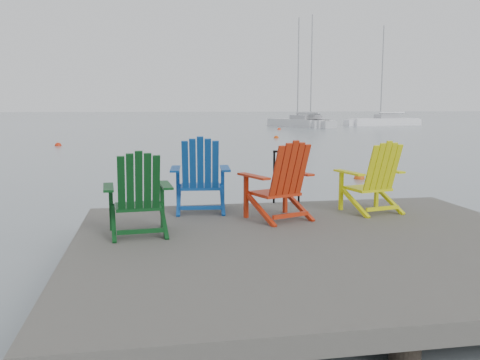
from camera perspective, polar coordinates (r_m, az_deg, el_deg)
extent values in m
plane|color=gray|center=(6.52, 8.74, -10.91)|extent=(400.00, 400.00, 0.00)
cube|color=#312F2B|center=(6.40, 8.82, -7.53)|extent=(6.00, 5.00, 0.20)
cylinder|color=black|center=(8.41, -14.41, -8.80)|extent=(0.26, 0.26, 1.20)
cylinder|color=black|center=(8.62, 3.97, -8.13)|extent=(0.26, 0.26, 1.20)
cylinder|color=black|center=(9.62, 19.89, -6.88)|extent=(0.26, 0.26, 1.20)
cylinder|color=black|center=(8.61, 3.84, 0.36)|extent=(0.04, 0.04, 0.90)
cylinder|color=black|center=(8.72, 6.65, 0.42)|extent=(0.04, 0.04, 0.90)
cylinder|color=black|center=(8.61, 5.29, 3.23)|extent=(0.48, 0.04, 0.04)
cylinder|color=black|center=(8.65, 5.26, 1.05)|extent=(0.44, 0.03, 0.03)
cube|color=#0A3814|center=(6.72, -11.39, -2.92)|extent=(0.61, 0.55, 0.04)
cube|color=#0A3814|center=(6.93, -14.26, -3.08)|extent=(0.06, 0.06, 0.60)
cube|color=#0A3814|center=(6.96, -8.72, -2.86)|extent=(0.06, 0.06, 0.60)
cube|color=#0A3814|center=(6.65, -14.56, -0.80)|extent=(0.18, 0.66, 0.03)
cube|color=#0A3814|center=(6.69, -8.34, -0.57)|extent=(0.18, 0.66, 0.03)
cube|color=#0A3814|center=(6.32, -11.29, -0.33)|extent=(0.55, 0.32, 0.73)
cube|color=navy|center=(8.06, -4.46, -0.74)|extent=(0.66, 0.60, 0.05)
cube|color=navy|center=(8.30, -6.97, -0.87)|extent=(0.06, 0.06, 0.65)
cube|color=navy|center=(8.30, -1.97, -0.81)|extent=(0.06, 0.06, 0.65)
cube|color=navy|center=(8.01, -7.28, 1.25)|extent=(0.20, 0.71, 0.03)
cube|color=navy|center=(8.01, -1.69, 1.31)|extent=(0.20, 0.71, 0.03)
cube|color=navy|center=(7.64, -4.48, 1.68)|extent=(0.59, 0.35, 0.79)
cube|color=#AD260C|center=(7.47, 3.90, -1.50)|extent=(0.75, 0.71, 0.04)
cube|color=#AD260C|center=(7.47, 0.69, -1.87)|extent=(0.07, 0.07, 0.63)
cube|color=#AD260C|center=(7.86, 5.10, -1.39)|extent=(0.07, 0.07, 0.63)
cube|color=#AD260C|center=(7.20, 1.52, 0.43)|extent=(0.37, 0.69, 0.03)
cube|color=#AD260C|center=(7.64, 6.38, 0.83)|extent=(0.37, 0.69, 0.03)
cube|color=#AD260C|center=(7.12, 5.61, 1.07)|extent=(0.62, 0.47, 0.77)
cube|color=#D4D80C|center=(8.22, 14.12, -0.92)|extent=(0.68, 0.63, 0.04)
cube|color=#D4D80C|center=(8.20, 11.29, -1.19)|extent=(0.06, 0.06, 0.61)
cube|color=#D4D80C|center=(8.60, 15.09, -0.89)|extent=(0.06, 0.06, 0.61)
cube|color=#D4D80C|center=(7.95, 12.14, 0.83)|extent=(0.27, 0.68, 0.03)
cube|color=#D4D80C|center=(8.39, 16.30, 1.07)|extent=(0.27, 0.68, 0.03)
cube|color=#D4D80C|center=(7.89, 15.74, 1.32)|extent=(0.58, 0.39, 0.75)
cube|color=silver|center=(54.12, 6.74, 6.22)|extent=(5.28, 8.50, 1.10)
cube|color=#9E9EA3|center=(53.78, 7.04, 6.95)|extent=(2.38, 2.89, 0.55)
cylinder|color=gray|center=(54.54, 6.55, 12.29)|extent=(0.12, 0.12, 10.41)
cube|color=silver|center=(55.43, 8.00, 6.24)|extent=(3.05, 8.89, 1.10)
cube|color=#9E9EA3|center=(54.98, 8.12, 6.96)|extent=(1.82, 2.75, 0.55)
cylinder|color=gray|center=(55.97, 8.03, 12.41)|extent=(0.12, 0.12, 10.91)
cube|color=white|center=(59.98, 15.78, 6.16)|extent=(8.34, 3.37, 1.10)
cube|color=#9E9EA3|center=(60.19, 16.13, 6.82)|extent=(2.64, 1.84, 0.55)
cylinder|color=gray|center=(59.83, 15.67, 11.55)|extent=(0.12, 0.12, 10.14)
sphere|color=#C8430B|center=(15.45, 13.24, 0.12)|extent=(0.32, 0.32, 0.32)
sphere|color=red|center=(29.46, -19.75, 3.63)|extent=(0.36, 0.36, 0.36)
sphere|color=#D7460C|center=(34.62, 4.09, 4.72)|extent=(0.34, 0.34, 0.34)
sphere|color=red|center=(47.36, 4.41, 5.67)|extent=(0.33, 0.33, 0.33)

